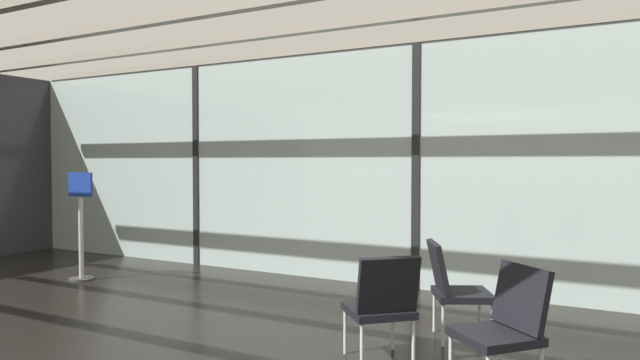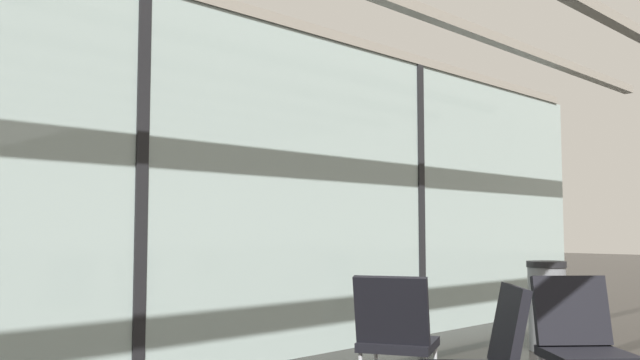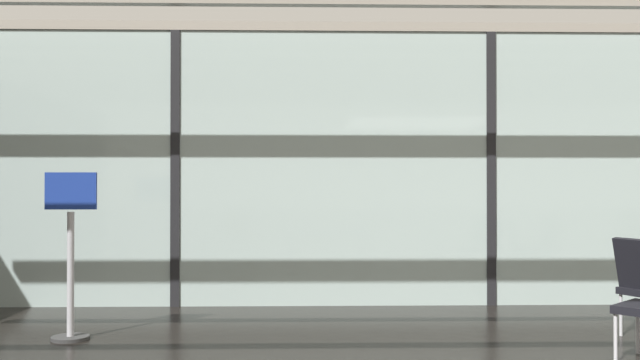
{
  "view_description": "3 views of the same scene",
  "coord_description": "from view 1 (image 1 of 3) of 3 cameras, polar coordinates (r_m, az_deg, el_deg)",
  "views": [
    {
      "loc": [
        2.2,
        -1.44,
        1.58
      ],
      "look_at": [
        -1.14,
        4.78,
        1.35
      ],
      "focal_mm": 31.19,
      "sensor_mm": 36.0,
      "label": 1
    },
    {
      "loc": [
        -2.58,
        0.62,
        1.17
      ],
      "look_at": [
        0.62,
        3.85,
        1.51
      ],
      "focal_mm": 37.53,
      "sensor_mm": 36.0,
      "label": 2
    },
    {
      "loc": [
        -2.09,
        -2.41,
        1.31
      ],
      "look_at": [
        -1.83,
        8.14,
        1.42
      ],
      "focal_mm": 38.49,
      "sensor_mm": 36.0,
      "label": 3
    }
  ],
  "objects": [
    {
      "name": "glass_curtain_wall",
      "position": [
        6.99,
        9.91,
        1.37
      ],
      "size": [
        14.0,
        0.08,
        3.04
      ],
      "primitive_type": "cube",
      "color": "#A3B7B2",
      "rests_on": "ground"
    },
    {
      "name": "info_sign",
      "position": [
        8.08,
        -23.33,
        -4.69
      ],
      "size": [
        0.44,
        0.32,
        1.44
      ],
      "color": "#333333",
      "rests_on": "ground"
    },
    {
      "name": "lounge_chair_2",
      "position": [
        5.16,
        13.42,
        -10.34
      ],
      "size": [
        0.68,
        0.66,
        0.87
      ],
      "rotation": [
        0.0,
        0.0,
        2.04
      ],
      "color": "black",
      "rests_on": "ground"
    },
    {
      "name": "lounge_chair_1",
      "position": [
        4.12,
        18.51,
        -13.56
      ],
      "size": [
        0.71,
        0.71,
        0.87
      ],
      "rotation": [
        0.0,
        0.0,
        5.55
      ],
      "color": "black",
      "rests_on": "ground"
    },
    {
      "name": "window_mullion_0",
      "position": [
        8.75,
        -12.43,
        1.46
      ],
      "size": [
        0.1,
        0.12,
        3.04
      ],
      "primitive_type": "cube",
      "color": "black",
      "rests_on": "ground"
    },
    {
      "name": "window_mullion_1",
      "position": [
        6.99,
        9.91,
        1.37
      ],
      "size": [
        0.1,
        0.12,
        3.04
      ],
      "primitive_type": "cube",
      "color": "black",
      "rests_on": "ground"
    },
    {
      "name": "parked_airplane",
      "position": [
        13.67,
        11.72,
        4.05
      ],
      "size": [
        14.17,
        4.21,
        4.21
      ],
      "color": "silver",
      "rests_on": "ground"
    },
    {
      "name": "lounge_chair_4",
      "position": [
        4.46,
        6.41,
        -12.27
      ],
      "size": [
        0.71,
        0.71,
        0.87
      ],
      "rotation": [
        0.0,
        0.0,
        3.89
      ],
      "color": "black",
      "rests_on": "ground"
    }
  ]
}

